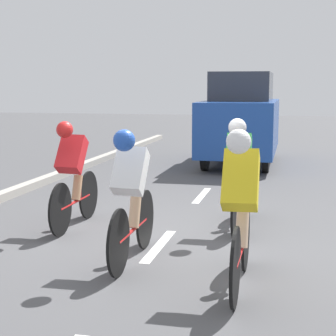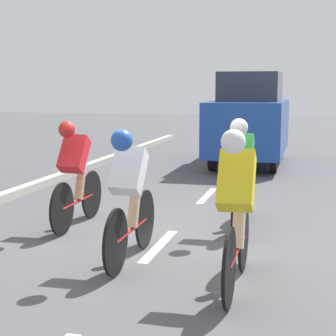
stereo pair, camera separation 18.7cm
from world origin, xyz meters
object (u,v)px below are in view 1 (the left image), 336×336
cyclist_red (73,173)px  cyclist_white (131,194)px  support_car (241,119)px  cyclist_green (238,171)px  cyclist_yellow (241,207)px

cyclist_red → cyclist_white: bearing=132.6°
support_car → cyclist_green: bearing=95.1°
support_car → cyclist_yellow: bearing=95.3°
cyclist_green → cyclist_white: (0.97, 1.73, -0.02)m
cyclist_white → support_car: support_car is taller
cyclist_yellow → cyclist_green: bearing=-83.8°
cyclist_green → support_car: bearing=-84.9°
cyclist_white → cyclist_green: bearing=-119.3°
cyclist_green → cyclist_white: 1.99m
cyclist_red → support_car: (-1.60, -6.79, 0.35)m
cyclist_white → cyclist_red: cyclist_white is taller
cyclist_yellow → cyclist_red: bearing=-37.3°
cyclist_white → support_car: 8.10m
cyclist_yellow → cyclist_green: 2.29m
cyclist_yellow → support_car: 8.67m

